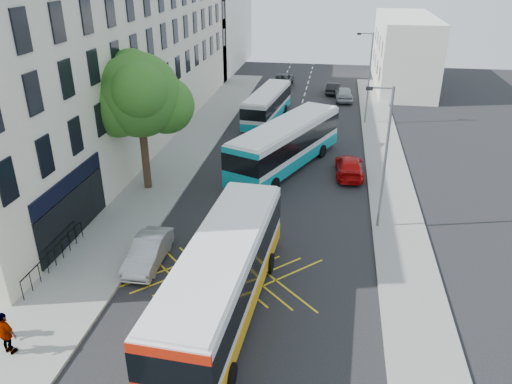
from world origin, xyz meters
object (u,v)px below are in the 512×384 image
at_px(lamp_far, 368,74).
at_px(bus_far, 267,105).
at_px(lamp_near, 384,152).
at_px(red_hatchback, 349,166).
at_px(street_tree, 139,96).
at_px(motorbike, 194,379).
at_px(distant_car_grey, 282,81).
at_px(distant_car_silver, 344,94).
at_px(bus_near, 223,276).
at_px(distant_car_dark, 333,88).
at_px(parked_car_silver, 148,252).
at_px(bus_mid, 286,144).
at_px(pedestrian_far, 6,333).

bearing_deg(lamp_far, bus_far, -177.85).
relative_size(lamp_near, red_hatchback, 1.72).
bearing_deg(red_hatchback, street_tree, 16.60).
relative_size(motorbike, distant_car_grey, 0.46).
xyz_separation_m(lamp_near, distant_car_silver, (-1.88, 27.97, -3.86)).
relative_size(bus_near, motorbike, 5.34).
height_order(red_hatchback, distant_car_dark, red_hatchback).
distance_m(bus_far, parked_car_silver, 25.35).
xyz_separation_m(red_hatchback, distant_car_grey, (-7.70, 25.85, 0.02)).
xyz_separation_m(street_tree, bus_far, (5.68, 16.70, -4.81)).
bearing_deg(distant_car_grey, parked_car_silver, -91.39).
distance_m(bus_near, distant_car_dark, 39.65).
bearing_deg(parked_car_silver, street_tree, 109.26).
xyz_separation_m(street_tree, bus_mid, (8.65, 5.20, -4.50)).
bearing_deg(parked_car_silver, lamp_near, 24.42).
height_order(lamp_near, distant_car_silver, lamp_near).
bearing_deg(distant_car_dark, red_hatchback, 98.88).
bearing_deg(red_hatchback, bus_mid, -10.97).
distance_m(lamp_far, distant_car_grey, 16.62).
xyz_separation_m(street_tree, motorbike, (7.81, -16.47, -5.33)).
xyz_separation_m(bus_near, bus_far, (-2.06, 28.27, -0.34)).
bearing_deg(bus_near, red_hatchback, 74.29).
height_order(distant_car_dark, pedestrian_far, pedestrian_far).
relative_size(bus_mid, red_hatchback, 2.64).
distance_m(motorbike, distant_car_dark, 44.51).
height_order(bus_mid, pedestrian_far, bus_mid).
height_order(street_tree, lamp_far, street_tree).
distance_m(lamp_near, red_hatchback, 8.56).
relative_size(lamp_near, bus_mid, 0.65).
xyz_separation_m(lamp_near, pedestrian_far, (-14.53, -12.56, -3.54)).
xyz_separation_m(lamp_near, bus_near, (-6.97, -8.61, -2.80)).
bearing_deg(distant_car_dark, motorbike, 89.99).
distance_m(distant_car_grey, distant_car_silver, 9.03).
distance_m(bus_mid, bus_far, 11.88).
height_order(bus_mid, bus_far, bus_mid).
distance_m(parked_car_silver, distant_car_grey, 38.92).
bearing_deg(distant_car_silver, lamp_far, 98.85).
distance_m(lamp_near, parked_car_silver, 13.36).
xyz_separation_m(street_tree, lamp_near, (14.71, -2.97, -1.68)).
bearing_deg(distant_car_grey, street_tree, -98.30).
bearing_deg(motorbike, pedestrian_far, 170.08).
distance_m(distant_car_silver, distant_car_dark, 3.11).
bearing_deg(distant_car_grey, lamp_far, -53.38).
bearing_deg(lamp_far, bus_near, -103.69).
distance_m(distant_car_dark, pedestrian_far, 44.88).
bearing_deg(distant_car_grey, bus_near, -84.95).
xyz_separation_m(bus_far, pedestrian_far, (-5.51, -32.22, -0.40)).
height_order(bus_far, parked_car_silver, bus_far).
distance_m(bus_mid, pedestrian_far, 22.41).
relative_size(street_tree, bus_near, 0.71).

